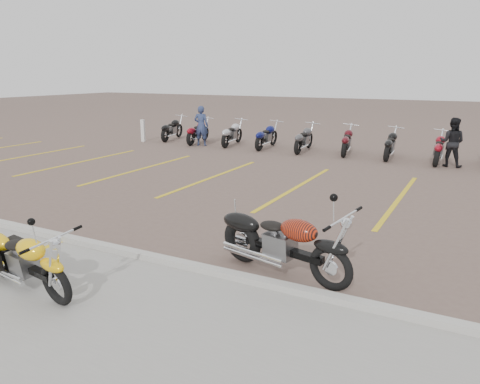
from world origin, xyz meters
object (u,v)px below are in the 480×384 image
(flame_cruiser, at_px, (281,244))
(bollard, at_px, (143,131))
(person_b, at_px, (452,142))
(yellow_cruiser, at_px, (27,261))
(person_a, at_px, (201,126))

(flame_cruiser, relative_size, bollard, 2.36)
(person_b, xyz_separation_m, bollard, (-12.84, -0.18, -0.32))
(yellow_cruiser, xyz_separation_m, flame_cruiser, (3.00, 2.20, 0.06))
(yellow_cruiser, xyz_separation_m, person_a, (-5.24, 12.86, 0.42))
(flame_cruiser, height_order, person_a, person_a)
(person_b, bearing_deg, person_a, 6.33)
(person_a, height_order, bollard, person_a)
(bollard, bearing_deg, person_b, 0.81)
(yellow_cruiser, distance_m, flame_cruiser, 3.72)
(flame_cruiser, distance_m, person_b, 10.74)
(yellow_cruiser, height_order, flame_cruiser, flame_cruiser)
(yellow_cruiser, relative_size, person_a, 1.24)
(flame_cruiser, relative_size, person_b, 1.45)
(bollard, bearing_deg, flame_cruiser, -42.89)
(person_a, xyz_separation_m, person_b, (9.85, -0.05, -0.03))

